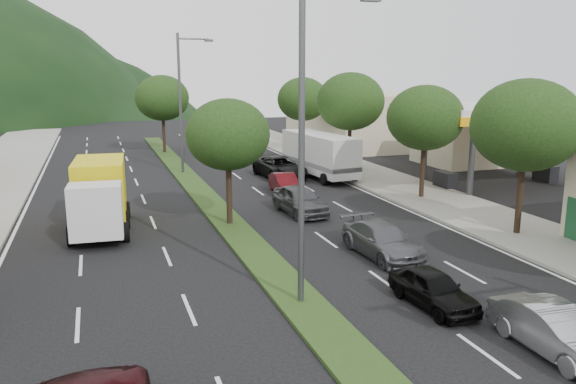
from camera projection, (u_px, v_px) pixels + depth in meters
name	position (u px, v px, depth m)	size (l,w,h in m)	color
sidewalk_right	(387.00, 182.00, 37.82)	(5.00, 90.00, 0.15)	gray
median	(195.00, 185.00, 36.62)	(1.60, 56.00, 0.12)	#1D3613
gas_canopy	(502.00, 114.00, 36.15)	(12.20, 8.20, 5.25)	silver
bldg_right_far	(358.00, 119.00, 57.08)	(10.00, 16.00, 5.20)	beige
tree_r_b	(526.00, 125.00, 24.60)	(4.80, 4.80, 6.94)	black
tree_r_c	(425.00, 118.00, 32.06)	(4.40, 4.40, 6.48)	black
tree_r_d	(350.00, 102.00, 41.21)	(5.00, 5.00, 7.17)	black
tree_r_e	(303.00, 99.00, 50.51)	(4.60, 4.60, 6.71)	black
tree_med_near	(228.00, 135.00, 26.45)	(4.00, 4.00, 6.02)	black
tree_med_far	(162.00, 98.00, 50.36)	(4.80, 4.80, 6.94)	black
streetlight_near	(308.00, 131.00, 17.03)	(2.60, 0.25, 10.00)	#47494C
streetlight_mid	(183.00, 97.00, 40.14)	(2.60, 0.25, 10.00)	#47494C
sedan_silver	(555.00, 331.00, 14.84)	(1.36, 3.90, 1.29)	#93959A
car_queue_a	(433.00, 289.00, 17.83)	(1.41, 3.51, 1.20)	black
car_queue_b	(382.00, 240.00, 22.71)	(1.86, 4.58, 1.33)	#535358
car_queue_c	(285.00, 184.00, 34.39)	(1.29, 3.71, 1.22)	#4A0C10
car_queue_d	(280.00, 167.00, 39.40)	(2.47, 5.35, 1.49)	black
car_queue_e	(300.00, 200.00, 29.46)	(1.74, 4.34, 1.48)	#45454A
car_queue_f	(228.00, 141.00, 54.92)	(1.89, 4.65, 1.35)	black
box_truck	(100.00, 198.00, 26.44)	(2.91, 6.67, 3.22)	silver
motorhome	(319.00, 154.00, 39.70)	(3.15, 8.11, 3.04)	silver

